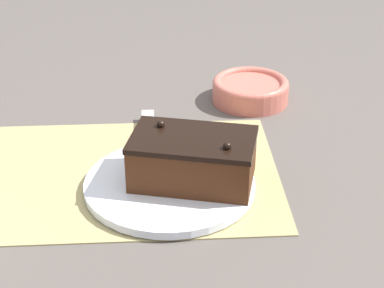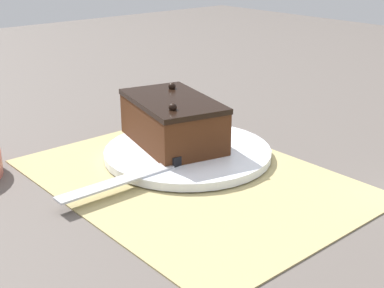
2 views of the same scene
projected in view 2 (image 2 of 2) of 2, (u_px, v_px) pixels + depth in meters
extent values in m
plane|color=#544C47|center=(190.00, 180.00, 0.75)|extent=(3.00, 3.00, 0.00)
cube|color=tan|center=(190.00, 178.00, 0.74)|extent=(0.46, 0.34, 0.00)
cylinder|color=white|center=(188.00, 152.00, 0.81)|extent=(0.25, 0.25, 0.01)
cube|color=#472614|center=(173.00, 123.00, 0.82)|extent=(0.19, 0.14, 0.06)
cube|color=black|center=(172.00, 101.00, 0.81)|extent=(0.20, 0.15, 0.01)
sphere|color=black|center=(172.00, 86.00, 0.86)|extent=(0.01, 0.01, 0.01)
sphere|color=black|center=(173.00, 107.00, 0.75)|extent=(0.01, 0.01, 0.01)
cube|color=black|center=(192.00, 154.00, 0.77)|extent=(0.02, 0.08, 0.01)
cube|color=#B7BABF|center=(118.00, 182.00, 0.70)|extent=(0.02, 0.17, 0.00)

